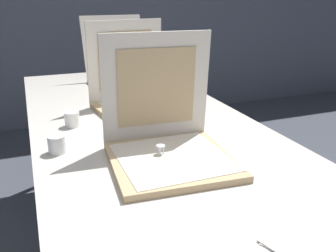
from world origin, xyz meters
name	(u,v)px	position (x,y,z in m)	size (l,w,h in m)	color
table	(148,137)	(0.00, 0.63, 0.68)	(0.89, 2.31, 0.73)	beige
pizza_box_front	(168,143)	(-0.03, 0.32, 0.79)	(0.40, 0.40, 0.39)	tan
pizza_box_middle	(139,98)	(0.03, 0.86, 0.78)	(0.42, 0.42, 0.39)	tan
pizza_box_back	(123,76)	(0.09, 1.35, 0.78)	(0.38, 0.49, 0.38)	tan
cup_white_near_center	(57,144)	(-0.36, 0.51, 0.76)	(0.06, 0.06, 0.06)	white
cup_white_mid	(72,119)	(-0.28, 0.75, 0.76)	(0.06, 0.06, 0.06)	white
napkin_pile	(301,243)	(0.08, -0.18, 0.73)	(0.17, 0.18, 0.01)	white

